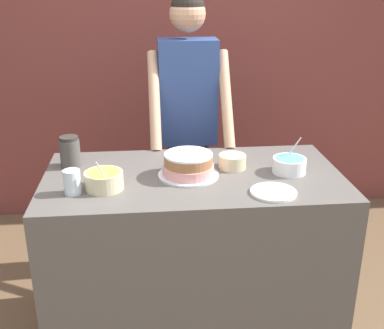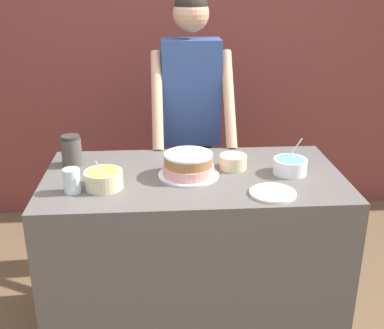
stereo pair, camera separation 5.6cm
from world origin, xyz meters
name	(u,v)px [view 1 (the left image)]	position (x,y,z in m)	size (l,w,h in m)	color
wall_back	(173,53)	(0.00, 1.92, 1.30)	(10.00, 0.05, 2.60)	brown
counter	(193,256)	(0.00, 0.39, 0.47)	(1.47, 0.77, 0.93)	#5B5651
person_baker	(188,104)	(0.04, 1.11, 1.10)	(0.49, 0.48, 1.78)	#2D2D38
cake	(188,165)	(-0.02, 0.37, 0.98)	(0.30, 0.30, 0.12)	silver
frosting_bowl_yellow	(104,180)	(-0.42, 0.26, 0.98)	(0.18, 0.18, 0.16)	beige
frosting_bowl_pink	(232,161)	(0.21, 0.46, 0.97)	(0.14, 0.14, 0.07)	beige
frosting_bowl_blue	(289,164)	(0.48, 0.37, 0.97)	(0.17, 0.17, 0.17)	white
drinking_glass	(72,182)	(-0.56, 0.22, 0.99)	(0.08, 0.08, 0.11)	silver
ceramic_plate	(273,192)	(0.34, 0.13, 0.94)	(0.21, 0.21, 0.01)	white
stoneware_jar	(70,152)	(-0.62, 0.56, 1.01)	(0.10, 0.10, 0.16)	#4C4742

